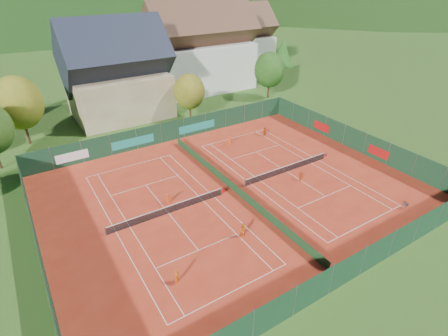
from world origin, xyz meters
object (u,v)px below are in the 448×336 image
at_px(player_left_mid, 243,231).
at_px(chalet, 117,77).
at_px(hotel_block_b, 237,43).
at_px(player_left_far, 167,199).
at_px(player_left_near, 177,277).
at_px(ball_hopper, 406,205).
at_px(player_right_far_b, 265,131).
at_px(player_right_near, 300,176).
at_px(hotel_block_a, 201,52).
at_px(player_right_far_a, 230,141).

bearing_deg(player_left_mid, chalet, 94.70).
xyz_separation_m(hotel_block_b, player_left_far, (-37.36, -42.40, -5.97)).
relative_size(player_left_near, player_left_far, 1.14).
height_order(hotel_block_b, player_left_near, hotel_block_b).
bearing_deg(ball_hopper, player_right_far_b, 92.56).
distance_m(player_left_mid, player_left_far, 9.48).
xyz_separation_m(hotel_block_b, player_right_far_b, (-17.70, -33.91, -5.92)).
distance_m(chalet, player_right_near, 34.73).
xyz_separation_m(player_left_near, player_right_near, (19.07, 6.39, -0.09)).
height_order(player_left_mid, player_right_near, player_left_mid).
height_order(hotel_block_a, ball_hopper, hotel_block_a).
bearing_deg(player_right_far_b, player_left_far, 3.16).
xyz_separation_m(hotel_block_a, player_right_near, (-8.15, -38.44, -6.73)).
bearing_deg(hotel_block_a, player_left_far, -124.18).
xyz_separation_m(player_left_far, player_right_far_b, (19.66, 8.49, 0.05)).
height_order(ball_hopper, player_left_near, player_left_near).
distance_m(player_right_near, player_right_far_b, 13.30).
xyz_separation_m(ball_hopper, player_left_far, (-20.67, 14.09, 0.09)).
distance_m(hotel_block_b, player_left_near, 67.27).
bearing_deg(hotel_block_a, chalet, -162.47).
bearing_deg(player_left_mid, player_right_far_a, 66.23).
xyz_separation_m(chalet, ball_hopper, (16.31, -42.49, -6.07)).
height_order(player_left_near, player_right_far_b, player_left_near).
bearing_deg(ball_hopper, player_right_near, 118.52).
bearing_deg(player_left_mid, hotel_block_b, 62.33).
bearing_deg(chalet, hotel_block_b, 22.99).
height_order(player_left_mid, player_right_far_a, player_left_mid).
distance_m(player_left_mid, player_right_far_a, 19.82).
bearing_deg(hotel_block_a, player_left_mid, -114.48).
xyz_separation_m(hotel_block_b, player_left_near, (-41.22, -52.83, -5.88)).
xyz_separation_m(player_left_mid, player_right_far_b, (15.93, 17.20, -0.09)).
bearing_deg(hotel_block_b, player_left_mid, -123.34).
height_order(player_left_far, player_right_near, player_right_near).
distance_m(chalet, player_right_far_b, 25.80).
distance_m(hotel_block_b, player_left_far, 56.83).
xyz_separation_m(ball_hopper, player_left_near, (-24.53, 3.66, 0.18)).
height_order(hotel_block_a, player_right_near, hotel_block_a).
height_order(chalet, hotel_block_b, chalet).
xyz_separation_m(chalet, player_left_near, (-8.22, -38.83, -5.88)).
distance_m(ball_hopper, player_left_mid, 17.77).
height_order(hotel_block_a, player_left_mid, hotel_block_a).
relative_size(ball_hopper, player_right_far_a, 0.62).
relative_size(player_left_near, player_right_far_b, 1.06).
relative_size(hotel_block_a, player_right_near, 16.52).
xyz_separation_m(chalet, player_right_far_b, (15.30, -19.91, -5.92)).
relative_size(hotel_block_b, player_left_far, 13.33).
height_order(player_left_near, player_right_far_a, player_left_near).
bearing_deg(hotel_block_a, hotel_block_b, 29.74).
distance_m(player_left_far, player_right_near, 15.74).
distance_m(hotel_block_a, player_left_far, 42.13).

